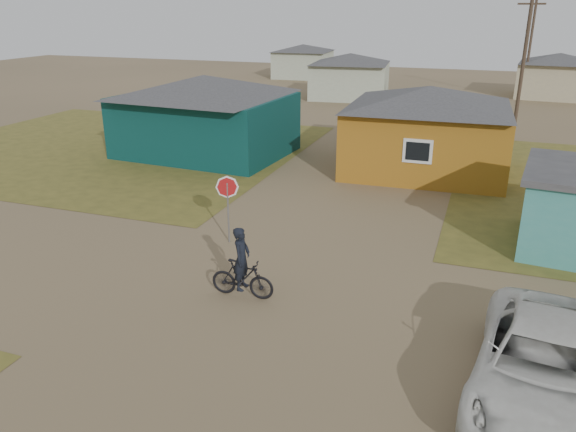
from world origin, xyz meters
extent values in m
plane|color=olive|center=(0.00, 0.00, 0.00)|extent=(120.00, 120.00, 0.00)
cube|color=olive|center=(-14.00, 13.00, 0.01)|extent=(20.00, 18.00, 0.00)
cube|color=#08302F|center=(-8.50, 13.50, 1.50)|extent=(8.40, 6.54, 3.00)
pyramid|color=#37373A|center=(-8.50, 13.50, 3.50)|extent=(8.93, 7.08, 1.00)
cube|color=#9B6217|center=(2.50, 14.00, 1.50)|extent=(7.21, 6.24, 3.00)
pyramid|color=#37373A|center=(2.50, 14.00, 3.45)|extent=(7.72, 6.76, 0.90)
cube|color=silver|center=(2.50, 10.97, 1.65)|extent=(1.20, 0.06, 1.00)
cube|color=black|center=(2.50, 10.94, 1.65)|extent=(0.95, 0.04, 0.75)
cube|color=#AAB299|center=(-6.00, 34.00, 1.40)|extent=(6.49, 5.60, 2.80)
pyramid|color=#37373A|center=(-6.00, 34.00, 3.20)|extent=(7.04, 6.15, 0.80)
cube|color=tan|center=(10.00, 40.00, 1.40)|extent=(6.41, 5.50, 2.80)
pyramid|color=#37373A|center=(10.00, 40.00, 3.20)|extent=(6.95, 6.05, 0.80)
cube|color=#AAB299|center=(-14.00, 46.00, 1.35)|extent=(5.75, 5.28, 2.70)
pyramid|color=#37373A|center=(-14.00, 46.00, 3.05)|extent=(6.28, 5.81, 0.70)
cylinder|color=#413227|center=(6.50, 22.00, 4.00)|extent=(0.20, 0.20, 8.00)
cube|color=#413227|center=(6.50, 22.00, 7.30)|extent=(1.40, 0.10, 0.10)
cylinder|color=#413227|center=(7.50, 38.00, 4.00)|extent=(0.20, 0.20, 8.00)
cube|color=#413227|center=(7.50, 38.00, 7.30)|extent=(1.40, 0.10, 0.10)
cylinder|color=gray|center=(-2.44, 3.35, 1.01)|extent=(0.06, 0.06, 2.02)
imported|color=black|center=(-0.53, 0.15, 0.52)|extent=(1.75, 0.54, 1.04)
imported|color=black|center=(-0.53, 0.15, 1.10)|extent=(0.43, 0.64, 1.71)
imported|color=silver|center=(6.63, -1.72, 0.77)|extent=(3.13, 5.75, 1.53)
camera|label=1|loc=(5.04, -11.86, 7.26)|focal=35.00mm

